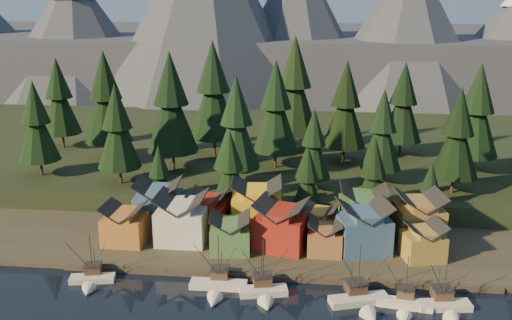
# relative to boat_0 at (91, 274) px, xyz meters

# --- Properties ---
(shore_strip) EXTENTS (400.00, 50.00, 1.50)m
(shore_strip) POSITION_rel_boat_0_xyz_m (32.80, 29.79, -1.19)
(shore_strip) COLOR #343126
(shore_strip) RESTS_ON ground
(hillside) EXTENTS (420.00, 100.00, 6.00)m
(hillside) POSITION_rel_boat_0_xyz_m (32.80, 79.79, 1.06)
(hillside) COLOR black
(hillside) RESTS_ON ground
(dock) EXTENTS (80.00, 4.00, 1.00)m
(dock) POSITION_rel_boat_0_xyz_m (32.80, 6.29, -1.44)
(dock) COLOR #4A3F35
(dock) RESTS_ON ground
(mountain_ridge) EXTENTS (560.00, 190.00, 90.00)m
(mountain_ridge) POSITION_rel_boat_0_xyz_m (28.60, 203.38, 24.12)
(mountain_ridge) COLOR #4A4D5F
(mountain_ridge) RESTS_ON ground
(boat_0) EXTENTS (8.54, 9.00, 9.97)m
(boat_0) POSITION_rel_boat_0_xyz_m (0.00, 0.00, 0.00)
(boat_0) COLOR beige
(boat_0) RESTS_ON ground
(boat_2) EXTENTS (10.40, 11.31, 10.89)m
(boat_2) POSITION_rel_boat_0_xyz_m (23.01, -0.05, 0.02)
(boat_2) COLOR silver
(boat_2) RESTS_ON ground
(boat_3) EXTENTS (8.93, 9.53, 11.12)m
(boat_3) POSITION_rel_boat_0_xyz_m (31.37, -1.17, 0.30)
(boat_3) COLOR beige
(boat_3) RESTS_ON ground
(boat_4) EXTENTS (10.81, 11.24, 11.48)m
(boat_4) POSITION_rel_boat_0_xyz_m (47.85, -2.52, 0.19)
(boat_4) COLOR beige
(boat_4) RESTS_ON ground
(boat_5) EXTENTS (9.52, 10.13, 9.91)m
(boat_5) POSITION_rel_boat_0_xyz_m (54.87, -2.71, -0.13)
(boat_5) COLOR white
(boat_5) RESTS_ON ground
(boat_6) EXTENTS (9.22, 9.82, 10.89)m
(boat_6) POSITION_rel_boat_0_xyz_m (61.59, -2.54, 0.18)
(boat_6) COLOR silver
(boat_6) RESTS_ON ground
(house_front_0) EXTENTS (8.43, 7.99, 8.22)m
(house_front_0) POSITION_rel_boat_0_xyz_m (1.61, 14.57, 3.88)
(house_front_0) COLOR #AD6C2C
(house_front_0) RESTS_ON shore_strip
(house_front_1) EXTENTS (9.82, 9.43, 10.14)m
(house_front_1) POSITION_rel_boat_0_xyz_m (12.92, 16.51, 4.89)
(house_front_1) COLOR beige
(house_front_1) RESTS_ON shore_strip
(house_front_2) EXTENTS (8.47, 8.52, 7.49)m
(house_front_2) POSITION_rel_boat_0_xyz_m (23.28, 13.11, 3.50)
(house_front_2) COLOR #48733E
(house_front_2) RESTS_ON shore_strip
(house_front_3) EXTENTS (11.46, 11.11, 9.84)m
(house_front_3) POSITION_rel_boat_0_xyz_m (33.11, 15.85, 4.73)
(house_front_3) COLOR maroon
(house_front_3) RESTS_ON shore_strip
(house_front_4) EXTENTS (6.77, 7.29, 6.81)m
(house_front_4) POSITION_rel_boat_0_xyz_m (41.74, 14.48, 3.14)
(house_front_4) COLOR brown
(house_front_4) RESTS_ON shore_strip
(house_front_5) EXTENTS (11.43, 10.80, 10.08)m
(house_front_5) POSITION_rel_boat_0_xyz_m (49.09, 15.91, 4.86)
(house_front_5) COLOR #34557C
(house_front_5) RESTS_ON shore_strip
(house_front_6) EXTENTS (8.74, 8.45, 7.29)m
(house_front_6) POSITION_rel_boat_0_xyz_m (60.19, 13.86, 3.39)
(house_front_6) COLOR olive
(house_front_6) RESTS_ON shore_strip
(house_back_0) EXTENTS (10.16, 9.81, 10.38)m
(house_back_0) POSITION_rel_boat_0_xyz_m (6.12, 23.40, 5.01)
(house_back_0) COLOR #3A5D89
(house_back_0) RESTS_ON shore_strip
(house_back_1) EXTENTS (8.49, 8.58, 8.77)m
(house_back_1) POSITION_rel_boat_0_xyz_m (17.13, 22.37, 4.17)
(house_back_1) COLOR maroon
(house_back_1) RESTS_ON shore_strip
(house_back_2) EXTENTS (11.20, 10.43, 11.02)m
(house_back_2) POSITION_rel_boat_0_xyz_m (27.31, 24.06, 5.35)
(house_back_2) COLOR yellow
(house_back_2) RESTS_ON shore_strip
(house_back_3) EXTENTS (8.86, 8.25, 7.63)m
(house_back_3) POSITION_rel_boat_0_xyz_m (40.53, 20.70, 3.57)
(house_back_3) COLOR #B37E2E
(house_back_3) RESTS_ON shore_strip
(house_back_4) EXTENTS (9.91, 9.54, 10.44)m
(house_back_4) POSITION_rel_boat_0_xyz_m (49.54, 24.17, 5.04)
(house_back_4) COLOR #3C6E3C
(house_back_4) RESTS_ON shore_strip
(house_back_5) EXTENTS (10.30, 10.40, 10.18)m
(house_back_5) POSITION_rel_boat_0_xyz_m (60.56, 22.36, 4.91)
(house_back_5) COLOR olive
(house_back_5) RESTS_ON shore_strip
(tree_hill_0) EXTENTS (10.31, 10.31, 24.01)m
(tree_hill_0) POSITION_rel_boat_0_xyz_m (-29.20, 41.79, 17.19)
(tree_hill_0) COLOR #332319
(tree_hill_0) RESTS_ON hillside
(tree_hill_1) EXTENTS (12.79, 12.79, 29.80)m
(tree_hill_1) POSITION_rel_boat_0_xyz_m (-17.20, 57.79, 20.36)
(tree_hill_1) COLOR #332319
(tree_hill_1) RESTS_ON hillside
(tree_hill_2) EXTENTS (10.42, 10.42, 24.27)m
(tree_hill_2) POSITION_rel_boat_0_xyz_m (-7.20, 37.79, 17.33)
(tree_hill_2) COLOR #332319
(tree_hill_2) RESTS_ON hillside
(tree_hill_3) EXTENTS (13.15, 13.15, 30.64)m
(tree_hill_3) POSITION_rel_boat_0_xyz_m (2.80, 49.79, 20.81)
(tree_hill_3) COLOR #332319
(tree_hill_3) RESTS_ON hillside
(tree_hill_4) EXTENTS (13.81, 13.81, 32.17)m
(tree_hill_4) POSITION_rel_boat_0_xyz_m (10.80, 64.79, 21.65)
(tree_hill_4) COLOR #332319
(tree_hill_4) RESTS_ON hillside
(tree_hill_5) EXTENTS (11.35, 11.35, 26.45)m
(tree_hill_5) POSITION_rel_boat_0_xyz_m (20.80, 39.79, 18.52)
(tree_hill_5) COLOR #332319
(tree_hill_5) RESTS_ON hillside
(tree_hill_6) EXTENTS (12.17, 12.17, 28.35)m
(tree_hill_6) POSITION_rel_boat_0_xyz_m (28.80, 54.79, 19.56)
(tree_hill_6) COLOR #332319
(tree_hill_6) RESTS_ON hillside
(tree_hill_7) EXTENTS (8.39, 8.39, 19.54)m
(tree_hill_7) POSITION_rel_boat_0_xyz_m (38.80, 37.79, 14.74)
(tree_hill_7) COLOR #332319
(tree_hill_7) RESTS_ON hillside
(tree_hill_8) EXTENTS (11.83, 11.83, 27.56)m
(tree_hill_8) POSITION_rel_boat_0_xyz_m (46.80, 61.79, 19.13)
(tree_hill_8) COLOR #332319
(tree_hill_8) RESTS_ON hillside
(tree_hill_9) EXTENTS (9.92, 9.92, 23.10)m
(tree_hill_9) POSITION_rel_boat_0_xyz_m (54.80, 44.79, 16.69)
(tree_hill_9) COLOR #332319
(tree_hill_9) RESTS_ON hillside
(tree_hill_10) EXTENTS (11.35, 11.35, 26.44)m
(tree_hill_10) POSITION_rel_boat_0_xyz_m (62.80, 69.79, 18.52)
(tree_hill_10) COLOR #332319
(tree_hill_10) RESTS_ON hillside
(tree_hill_11) EXTENTS (10.53, 10.53, 24.54)m
(tree_hill_11) POSITION_rel_boat_0_xyz_m (70.80, 39.79, 17.47)
(tree_hill_11) COLOR #332319
(tree_hill_11) RESTS_ON hillside
(tree_hill_12) EXTENTS (12.04, 12.04, 28.05)m
(tree_hill_12) POSITION_rel_boat_0_xyz_m (78.80, 55.79, 19.40)
(tree_hill_12) COLOR #332319
(tree_hill_12) RESTS_ON hillside
(tree_hill_15) EXTENTS (14.22, 14.22, 33.11)m
(tree_hill_15) POSITION_rel_boat_0_xyz_m (32.80, 71.79, 22.17)
(tree_hill_15) COLOR #332319
(tree_hill_15) RESTS_ON hillside
(tree_hill_16) EXTENTS (11.43, 11.43, 26.63)m
(tree_hill_16) POSITION_rel_boat_0_xyz_m (-35.20, 67.79, 18.62)
(tree_hill_16) COLOR #332319
(tree_hill_16) RESTS_ON hillside
(tree_shore_0) EXTENTS (7.14, 7.14, 16.63)m
(tree_shore_0) POSITION_rel_boat_0_xyz_m (4.80, 29.79, 8.64)
(tree_shore_0) COLOR #332319
(tree_shore_0) RESTS_ON shore_strip
(tree_shore_1) EXTENTS (8.73, 8.73, 20.34)m
(tree_shore_1) POSITION_rel_boat_0_xyz_m (20.80, 29.79, 10.68)
(tree_shore_1) COLOR #332319
(tree_shore_1) RESTS_ON shore_strip
(tree_shore_2) EXTENTS (7.40, 7.40, 17.24)m
(tree_shore_2) POSITION_rel_boat_0_xyz_m (37.80, 29.79, 8.98)
(tree_shore_2) COLOR #332319
(tree_shore_2) RESTS_ON shore_strip
(tree_shore_3) EXTENTS (8.48, 8.48, 19.75)m
(tree_shore_3) POSITION_rel_boat_0_xyz_m (51.80, 29.79, 10.35)
(tree_shore_3) COLOR #332319
(tree_shore_3) RESTS_ON shore_strip
(tree_shore_4) EXTENTS (6.26, 6.26, 14.57)m
(tree_shore_4) POSITION_rel_boat_0_xyz_m (63.80, 29.79, 7.52)
(tree_shore_4) COLOR #332319
(tree_shore_4) RESTS_ON shore_strip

